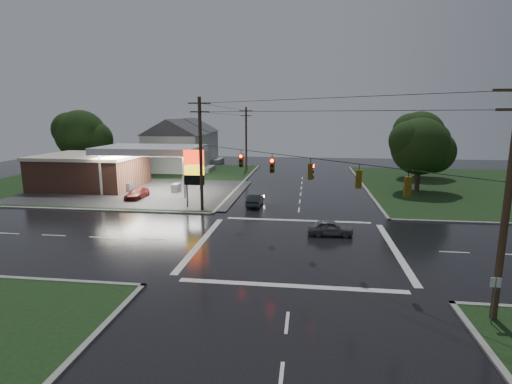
# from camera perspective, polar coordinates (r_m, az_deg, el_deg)

# --- Properties ---
(ground) EXTENTS (120.00, 120.00, 0.00)m
(ground) POSITION_cam_1_polar(r_m,az_deg,el_deg) (29.44, 5.62, -7.61)
(ground) COLOR black
(ground) RESTS_ON ground
(grass_nw) EXTENTS (36.00, 36.00, 0.08)m
(grass_nw) POSITION_cam_1_polar(r_m,az_deg,el_deg) (60.89, -18.74, 1.67)
(grass_nw) COLOR black
(grass_nw) RESTS_ON ground
(grass_ne) EXTENTS (36.00, 36.00, 0.08)m
(grass_ne) POSITION_cam_1_polar(r_m,az_deg,el_deg) (60.23, 32.10, 0.45)
(grass_ne) COLOR black
(grass_ne) RESTS_ON ground
(gas_station) EXTENTS (26.20, 18.00, 5.60)m
(gas_station) POSITION_cam_1_polar(r_m,az_deg,el_deg) (54.86, -21.47, 3.15)
(gas_station) COLOR #2D2D2D
(gas_station) RESTS_ON ground
(pylon_sign) EXTENTS (2.00, 0.35, 6.00)m
(pylon_sign) POSITION_cam_1_polar(r_m,az_deg,el_deg) (40.36, -8.84, 3.28)
(pylon_sign) COLOR #59595E
(pylon_sign) RESTS_ON ground
(utility_pole_nw) EXTENTS (2.20, 0.32, 11.00)m
(utility_pole_nw) POSITION_cam_1_polar(r_m,az_deg,el_deg) (38.94, -7.91, 5.56)
(utility_pole_nw) COLOR #382619
(utility_pole_nw) RESTS_ON ground
(utility_pole_se) EXTENTS (2.20, 0.32, 11.00)m
(utility_pole_se) POSITION_cam_1_polar(r_m,az_deg,el_deg) (20.68, 32.28, -0.96)
(utility_pole_se) COLOR #382619
(utility_pole_se) RESTS_ON ground
(utility_pole_n) EXTENTS (2.20, 0.32, 10.50)m
(utility_pole_n) POSITION_cam_1_polar(r_m,az_deg,el_deg) (66.79, -1.41, 7.73)
(utility_pole_n) COLOR #382619
(utility_pole_n) RESTS_ON ground
(traffic_signals) EXTENTS (26.87, 26.87, 1.47)m
(traffic_signals) POSITION_cam_1_polar(r_m,az_deg,el_deg) (28.02, 5.91, 5.02)
(traffic_signals) COLOR black
(traffic_signals) RESTS_ON ground
(house_near) EXTENTS (11.05, 8.48, 8.60)m
(house_near) POSITION_cam_1_polar(r_m,az_deg,el_deg) (67.65, -11.37, 6.66)
(house_near) COLOR silver
(house_near) RESTS_ON ground
(house_far) EXTENTS (11.05, 8.48, 8.60)m
(house_far) POSITION_cam_1_polar(r_m,az_deg,el_deg) (79.36, -9.27, 7.36)
(house_far) COLOR silver
(house_far) RESTS_ON ground
(tree_nw_behind) EXTENTS (8.93, 7.60, 10.00)m
(tree_nw_behind) POSITION_cam_1_polar(r_m,az_deg,el_deg) (67.51, -23.61, 7.46)
(tree_nw_behind) COLOR black
(tree_nw_behind) RESTS_ON ground
(tree_ne_near) EXTENTS (7.99, 6.80, 8.98)m
(tree_ne_near) POSITION_cam_1_polar(r_m,az_deg,el_deg) (51.78, 22.53, 6.00)
(tree_ne_near) COLOR black
(tree_ne_near) RESTS_ON ground
(tree_ne_far) EXTENTS (8.46, 7.20, 9.80)m
(tree_ne_far) POSITION_cam_1_polar(r_m,az_deg,el_deg) (64.09, 22.45, 7.39)
(tree_ne_far) COLOR black
(tree_ne_far) RESTS_ON ground
(car_north) EXTENTS (1.43, 3.86, 1.26)m
(car_north) POSITION_cam_1_polar(r_m,az_deg,el_deg) (41.41, -0.13, -1.14)
(car_north) COLOR #202528
(car_north) RESTS_ON ground
(car_crossing) EXTENTS (3.60, 1.51, 1.22)m
(car_crossing) POSITION_cam_1_polar(r_m,az_deg,el_deg) (32.12, 10.56, -5.01)
(car_crossing) COLOR slate
(car_crossing) RESTS_ON ground
(car_pump) EXTENTS (1.77, 4.14, 1.19)m
(car_pump) POSITION_cam_1_polar(r_m,az_deg,el_deg) (46.82, -16.62, -0.22)
(car_pump) COLOR maroon
(car_pump) RESTS_ON ground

